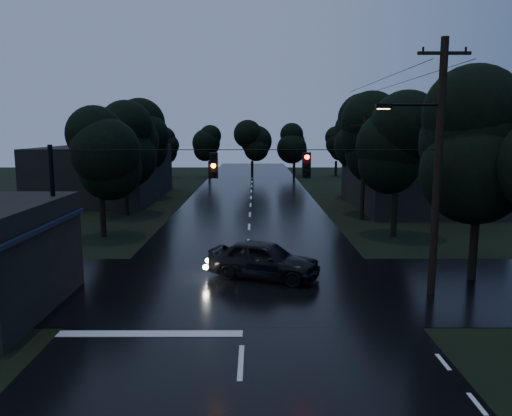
{
  "coord_description": "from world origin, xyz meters",
  "views": [
    {
      "loc": [
        0.41,
        -8.32,
        6.56
      ],
      "look_at": [
        0.45,
        14.07,
        3.04
      ],
      "focal_mm": 35.0,
      "sensor_mm": 36.0,
      "label": 1
    }
  ],
  "objects": [
    {
      "name": "tree_corner_near",
      "position": [
        10.0,
        13.0,
        5.99
      ],
      "size": [
        4.48,
        4.48,
        9.44
      ],
      "color": "black",
      "rests_on": "ground"
    },
    {
      "name": "car",
      "position": [
        0.79,
        13.25,
        0.85
      ],
      "size": [
        5.4,
        3.69,
        1.71
      ],
      "primitive_type": "imported",
      "rotation": [
        0.0,
        0.0,
        1.2
      ],
      "color": "black",
      "rests_on": "ground"
    },
    {
      "name": "tree_right_b",
      "position": [
        9.6,
        30.0,
        5.99
      ],
      "size": [
        4.48,
        4.48,
        9.44
      ],
      "color": "black",
      "rests_on": "ground"
    },
    {
      "name": "building_far_right",
      "position": [
        14.0,
        34.0,
        2.2
      ],
      "size": [
        10.0,
        14.0,
        4.4
      ],
      "primitive_type": "cube",
      "color": "black",
      "rests_on": "ground"
    },
    {
      "name": "tree_right_a",
      "position": [
        9.0,
        22.0,
        5.62
      ],
      "size": [
        4.2,
        4.2,
        8.85
      ],
      "color": "black",
      "rests_on": "ground"
    },
    {
      "name": "utility_pole_far",
      "position": [
        8.3,
        28.0,
        3.88
      ],
      "size": [
        2.0,
        0.3,
        7.5
      ],
      "color": "black",
      "rests_on": "ground"
    },
    {
      "name": "tree_left_a",
      "position": [
        -9.0,
        22.0,
        5.24
      ],
      "size": [
        3.92,
        3.92,
        8.26
      ],
      "color": "black",
      "rests_on": "ground"
    },
    {
      "name": "building_far_left",
      "position": [
        -14.0,
        40.0,
        2.5
      ],
      "size": [
        10.0,
        16.0,
        5.0
      ],
      "primitive_type": "cube",
      "color": "black",
      "rests_on": "ground"
    },
    {
      "name": "tree_right_c",
      "position": [
        10.2,
        40.0,
        6.37
      ],
      "size": [
        4.76,
        4.76,
        10.03
      ],
      "color": "black",
      "rests_on": "ground"
    },
    {
      "name": "tree_left_c",
      "position": [
        -10.2,
        40.0,
        5.99
      ],
      "size": [
        4.48,
        4.48,
        9.44
      ],
      "color": "black",
      "rests_on": "ground"
    },
    {
      "name": "tree_left_b",
      "position": [
        -9.6,
        30.0,
        5.62
      ],
      "size": [
        4.2,
        4.2,
        8.85
      ],
      "color": "black",
      "rests_on": "ground"
    },
    {
      "name": "main_road",
      "position": [
        0.0,
        30.0,
        0.0
      ],
      "size": [
        12.0,
        120.0,
        0.02
      ],
      "primitive_type": "cube",
      "color": "black",
      "rests_on": "ground"
    },
    {
      "name": "anchor_pole_left",
      "position": [
        -7.5,
        11.0,
        3.0
      ],
      "size": [
        0.18,
        0.18,
        6.0
      ],
      "primitive_type": "cylinder",
      "color": "black",
      "rests_on": "ground"
    },
    {
      "name": "cross_street",
      "position": [
        0.0,
        12.0,
        0.0
      ],
      "size": [
        60.0,
        9.0,
        0.02
      ],
      "primitive_type": "cube",
      "color": "black",
      "rests_on": "ground"
    },
    {
      "name": "span_signals",
      "position": [
        0.56,
        10.99,
        5.24
      ],
      "size": [
        15.0,
        0.37,
        1.12
      ],
      "color": "black",
      "rests_on": "ground"
    },
    {
      "name": "utility_pole_main",
      "position": [
        7.41,
        11.0,
        5.26
      ],
      "size": [
        3.5,
        0.3,
        10.0
      ],
      "color": "black",
      "rests_on": "ground"
    }
  ]
}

